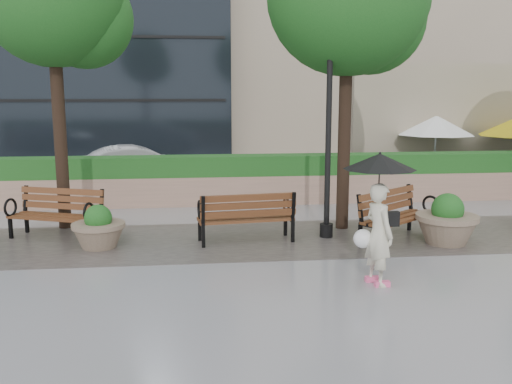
{
  "coord_description": "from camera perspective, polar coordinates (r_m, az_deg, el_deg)",
  "views": [
    {
      "loc": [
        -0.78,
        -8.63,
        3.11
      ],
      "look_at": [
        0.49,
        2.6,
        1.1
      ],
      "focal_mm": 40.0,
      "sensor_mm": 36.0,
      "label": 1
    }
  ],
  "objects": [
    {
      "name": "ground",
      "position": [
        9.2,
        -1.22,
        -9.67
      ],
      "size": [
        100.0,
        100.0,
        0.0
      ],
      "primitive_type": "plane",
      "color": "gray",
      "rests_on": "ground"
    },
    {
      "name": "cobble_strip",
      "position": [
        12.06,
        -2.52,
        -4.84
      ],
      "size": [
        28.0,
        3.2,
        0.01
      ],
      "primitive_type": "cube",
      "color": "#383330",
      "rests_on": "ground"
    },
    {
      "name": "hedge_wall",
      "position": [
        15.84,
        -3.54,
        1.19
      ],
      "size": [
        24.0,
        0.8,
        1.35
      ],
      "color": "tan",
      "rests_on": "ground"
    },
    {
      "name": "cafe_wall",
      "position": [
        21.3,
        22.58,
        6.34
      ],
      "size": [
        10.0,
        0.6,
        4.0
      ],
      "primitive_type": "cube",
      "color": "tan",
      "rests_on": "ground"
    },
    {
      "name": "cafe_hedge",
      "position": [
        19.3,
        24.1,
        1.29
      ],
      "size": [
        8.0,
        0.5,
        0.9
      ],
      "primitive_type": "cube",
      "color": "#1C4E1A",
      "rests_on": "ground"
    },
    {
      "name": "asphalt_street",
      "position": [
        19.89,
        -4.1,
        1.07
      ],
      "size": [
        40.0,
        7.0,
        0.0
      ],
      "primitive_type": "cube",
      "color": "black",
      "rests_on": "ground"
    },
    {
      "name": "bench_1",
      "position": [
        12.87,
        -19.32,
        -3.06
      ],
      "size": [
        2.08,
        1.41,
        1.05
      ],
      "rotation": [
        0.0,
        0.0,
        -0.36
      ],
      "color": "brown",
      "rests_on": "ground"
    },
    {
      "name": "bench_2",
      "position": [
        11.87,
        -1.0,
        -3.53
      ],
      "size": [
        2.05,
        1.01,
        1.06
      ],
      "rotation": [
        0.0,
        0.0,
        3.26
      ],
      "color": "brown",
      "rests_on": "ground"
    },
    {
      "name": "bench_3",
      "position": [
        12.38,
        13.9,
        -3.29
      ],
      "size": [
        2.01,
        1.78,
        1.04
      ],
      "rotation": [
        0.0,
        0.0,
        0.65
      ],
      "color": "brown",
      "rests_on": "ground"
    },
    {
      "name": "planter_left",
      "position": [
        11.83,
        -15.45,
        -3.79
      ],
      "size": [
        1.06,
        1.06,
        0.89
      ],
      "color": "#7F6B56",
      "rests_on": "ground"
    },
    {
      "name": "planter_right",
      "position": [
        12.32,
        18.54,
        -3.08
      ],
      "size": [
        1.26,
        1.26,
        1.06
      ],
      "color": "#7F6B56",
      "rests_on": "ground"
    },
    {
      "name": "lamppost",
      "position": [
        12.07,
        7.21,
        3.83
      ],
      "size": [
        0.28,
        0.28,
        4.11
      ],
      "color": "black",
      "rests_on": "ground"
    },
    {
      "name": "tree_0",
      "position": [
        13.69,
        -19.0,
        17.56
      ],
      "size": [
        3.25,
        3.12,
        6.72
      ],
      "color": "black",
      "rests_on": "ground"
    },
    {
      "name": "tree_1",
      "position": [
        13.14,
        9.76,
        18.39
      ],
      "size": [
        3.6,
        3.53,
        6.94
      ],
      "color": "black",
      "rests_on": "ground"
    },
    {
      "name": "patio_umb_white",
      "position": [
        19.45,
        17.57,
        6.32
      ],
      "size": [
        2.5,
        2.5,
        2.3
      ],
      "color": "black",
      "rests_on": "ground"
    },
    {
      "name": "car_right",
      "position": [
        19.23,
        -11.7,
        2.58
      ],
      "size": [
        4.26,
        2.37,
        1.33
      ],
      "primitive_type": "imported",
      "rotation": [
        0.0,
        0.0,
        1.82
      ],
      "color": "silver",
      "rests_on": "ground"
    },
    {
      "name": "pedestrian",
      "position": [
        9.32,
        12.18,
        -1.37
      ],
      "size": [
        1.16,
        1.16,
        2.13
      ],
      "rotation": [
        0.0,
        0.0,
        1.87
      ],
      "color": "beige",
      "rests_on": "ground"
    }
  ]
}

